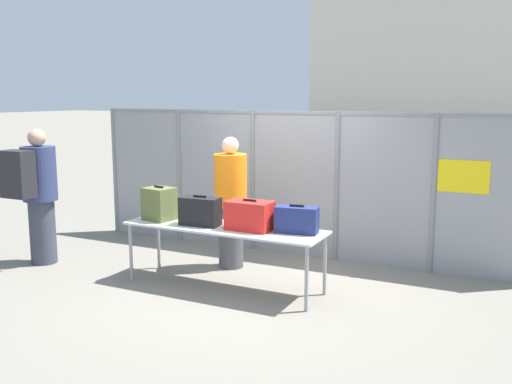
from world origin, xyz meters
TOP-DOWN VIEW (x-y plane):
  - ground_plane at (0.00, 0.00)m, footprint 120.00×120.00m
  - fence_section at (0.02, 1.51)m, footprint 6.36×0.07m
  - inspection_table at (-0.16, -0.17)m, footprint 2.38×0.68m
  - suitcase_olive at (-1.04, -0.20)m, footprint 0.39×0.35m
  - suitcase_black at (-0.44, -0.23)m, footprint 0.48×0.26m
  - suitcase_red at (0.17, -0.18)m, footprint 0.51×0.31m
  - suitcase_navy at (0.70, -0.08)m, footprint 0.49×0.26m
  - traveler_hooded at (-2.83, -0.43)m, footprint 0.44×0.69m
  - security_worker_near at (-0.49, 0.59)m, footprint 0.42×0.42m
  - utility_trailer at (1.82, 3.29)m, footprint 3.55×2.11m
  - distant_hangar at (0.05, 25.22)m, footprint 14.57×8.72m

SIDE VIEW (x-z plane):
  - ground_plane at x=0.00m, z-range 0.00..0.00m
  - utility_trailer at x=1.82m, z-range 0.07..0.72m
  - inspection_table at x=-0.16m, z-range 0.32..1.05m
  - suitcase_navy at x=0.70m, z-range 0.72..1.03m
  - security_worker_near at x=-0.49m, z-range 0.03..1.73m
  - suitcase_red at x=0.17m, z-range 0.72..1.07m
  - suitcase_black at x=-0.44m, z-range 0.72..1.07m
  - suitcase_olive at x=-1.04m, z-range 0.72..1.14m
  - traveler_hooded at x=-2.83m, z-range 0.09..1.88m
  - fence_section at x=0.02m, z-range 0.05..2.06m
  - distant_hangar at x=0.05m, z-range 0.00..6.73m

